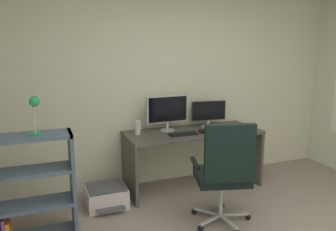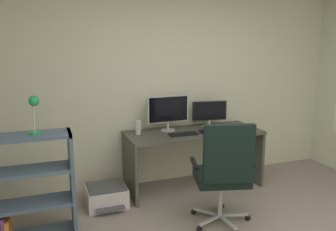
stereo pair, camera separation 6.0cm
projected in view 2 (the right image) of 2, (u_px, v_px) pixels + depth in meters
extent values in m
cube|color=beige|center=(168.00, 83.00, 4.47)|extent=(4.82, 0.10, 2.62)
cube|color=#494840|center=(194.00, 133.00, 4.29)|extent=(1.70, 0.68, 0.04)
cube|color=#494840|center=(130.00, 169.00, 4.08)|extent=(0.04, 0.65, 0.70)
cube|color=#494840|center=(249.00, 154.00, 4.65)|extent=(0.04, 0.65, 0.70)
cylinder|color=#B2B5B7|center=(168.00, 130.00, 4.32)|extent=(0.18, 0.18, 0.01)
cylinder|color=#B2B5B7|center=(168.00, 125.00, 4.31)|extent=(0.03, 0.03, 0.11)
cube|color=#B7BABC|center=(168.00, 109.00, 4.27)|extent=(0.55, 0.05, 0.34)
cube|color=black|center=(169.00, 109.00, 4.25)|extent=(0.51, 0.02, 0.31)
cylinder|color=#B2B5B7|center=(209.00, 126.00, 4.52)|extent=(0.18, 0.18, 0.01)
cylinder|color=#B2B5B7|center=(209.00, 122.00, 4.51)|extent=(0.03, 0.03, 0.09)
cube|color=black|center=(209.00, 111.00, 4.48)|extent=(0.46, 0.10, 0.25)
cube|color=black|center=(210.00, 111.00, 4.46)|extent=(0.42, 0.07, 0.23)
cube|color=black|center=(183.00, 134.00, 4.11)|extent=(0.34, 0.13, 0.02)
cube|color=black|center=(203.00, 131.00, 4.21)|extent=(0.08, 0.11, 0.03)
cylinder|color=silver|center=(138.00, 127.00, 4.13)|extent=(0.07, 0.07, 0.17)
cube|color=#B7BABC|center=(234.00, 215.00, 3.56)|extent=(0.30, 0.11, 0.02)
sphere|color=black|center=(248.00, 218.00, 3.58)|extent=(0.06, 0.06, 0.06)
cube|color=#B7BABC|center=(221.00, 209.00, 3.69)|extent=(0.19, 0.27, 0.02)
sphere|color=black|center=(222.00, 206.00, 3.84)|extent=(0.06, 0.06, 0.06)
cube|color=#B7BABC|center=(207.00, 212.00, 3.62)|extent=(0.21, 0.25, 0.02)
sphere|color=black|center=(194.00, 212.00, 3.70)|extent=(0.06, 0.06, 0.06)
cube|color=#B7BABC|center=(210.00, 220.00, 3.45)|extent=(0.29, 0.14, 0.02)
sphere|color=black|center=(199.00, 229.00, 3.36)|extent=(0.06, 0.06, 0.06)
cube|color=#B7BABC|center=(228.00, 222.00, 3.41)|extent=(0.05, 0.30, 0.02)
cylinder|color=#B7BABC|center=(220.00, 198.00, 3.51)|extent=(0.04, 0.04, 0.38)
cube|color=black|center=(221.00, 177.00, 3.46)|extent=(0.61, 0.57, 0.10)
cube|color=black|center=(229.00, 154.00, 3.14)|extent=(0.47, 0.19, 0.55)
cube|color=black|center=(194.00, 163.00, 3.40)|extent=(0.12, 0.32, 0.03)
cube|color=black|center=(248.00, 162.00, 3.45)|extent=(0.12, 0.32, 0.03)
cube|color=slate|center=(72.00, 182.00, 3.30)|extent=(0.03, 0.31, 1.01)
cube|color=slate|center=(17.00, 137.00, 3.04)|extent=(0.93, 0.31, 0.03)
cube|color=slate|center=(24.00, 205.00, 3.18)|extent=(0.86, 0.31, 0.03)
cube|color=slate|center=(20.00, 172.00, 3.11)|extent=(0.86, 0.31, 0.03)
cube|color=#8A448F|center=(4.00, 227.00, 3.15)|extent=(0.03, 0.25, 0.26)
cube|color=orange|center=(9.00, 228.00, 3.16)|extent=(0.04, 0.27, 0.22)
cylinder|color=#24A059|center=(35.00, 133.00, 3.09)|extent=(0.11, 0.11, 0.02)
cylinder|color=silver|center=(34.00, 118.00, 3.06)|extent=(0.01, 0.01, 0.26)
sphere|color=#24A059|center=(34.00, 101.00, 3.03)|extent=(0.09, 0.09, 0.09)
cube|color=silver|center=(107.00, 196.00, 3.90)|extent=(0.45, 0.39, 0.21)
cube|color=#4C4C51|center=(106.00, 187.00, 3.88)|extent=(0.41, 0.36, 0.02)
cube|color=#4C4C51|center=(111.00, 209.00, 3.70)|extent=(0.31, 0.10, 0.01)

